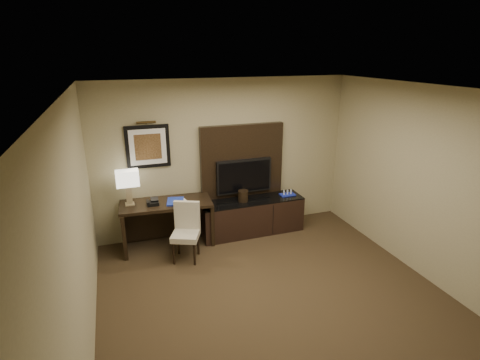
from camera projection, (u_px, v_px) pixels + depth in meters
name	position (u px, v px, depth m)	size (l,w,h in m)	color
floor	(283.00, 310.00, 4.76)	(4.50, 5.00, 0.01)	#312516
ceiling	(293.00, 93.00, 3.87)	(4.50, 5.00, 0.01)	silver
wall_back	(225.00, 157.00, 6.55)	(4.50, 0.01, 2.70)	#9A9168
wall_left	(77.00, 243.00, 3.62)	(0.01, 5.00, 2.70)	#9A9168
wall_right	(439.00, 190.00, 5.01)	(0.01, 5.00, 2.70)	#9A9168
desk	(167.00, 224.00, 6.21)	(1.46, 0.63, 0.78)	black
credenza	(252.00, 216.00, 6.69)	(1.83, 0.51, 0.63)	black
tv_wall_panel	(242.00, 161.00, 6.61)	(1.50, 0.12, 1.30)	black
tv	(244.00, 176.00, 6.61)	(1.00, 0.08, 0.60)	black
artwork	(148.00, 147.00, 6.03)	(0.70, 0.04, 0.70)	black
picture_light	(146.00, 122.00, 5.87)	(0.04, 0.04, 0.30)	#3F2F14
desk_chair	(186.00, 235.00, 5.77)	(0.40, 0.46, 0.84)	beige
table_lamp	(128.00, 188.00, 5.89)	(0.36, 0.20, 0.58)	#97855E
desk_phone	(153.00, 202.00, 5.96)	(0.18, 0.16, 0.09)	black
blue_folder	(175.00, 201.00, 6.08)	(0.26, 0.35, 0.02)	#182D9C
book	(175.00, 196.00, 6.04)	(0.17, 0.02, 0.23)	tan
ice_bucket	(243.00, 196.00, 6.49)	(0.18, 0.18, 0.20)	black
minibar_tray	(287.00, 193.00, 6.78)	(0.27, 0.16, 0.10)	#1B2DB5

